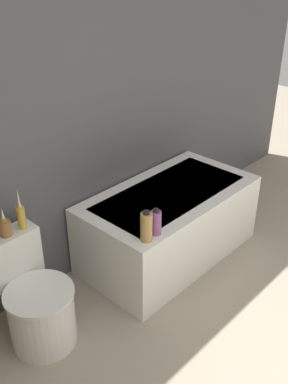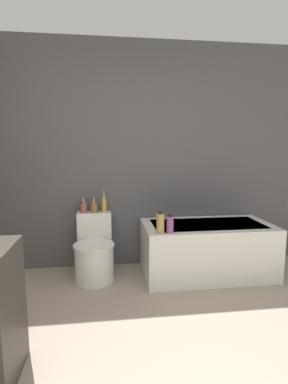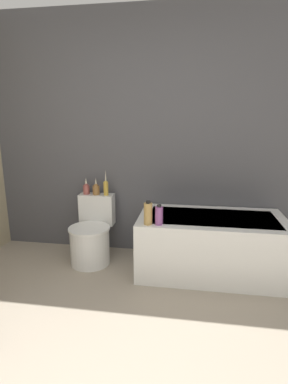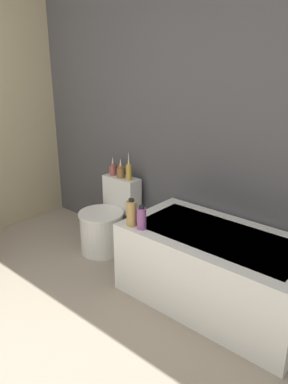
% 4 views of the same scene
% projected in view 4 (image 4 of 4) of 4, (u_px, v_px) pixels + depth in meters
% --- Properties ---
extents(wall_back_tiled, '(6.40, 0.06, 2.60)m').
position_uv_depth(wall_back_tiled, '(162.00, 114.00, 3.29)').
color(wall_back_tiled, '#4C4C51').
rests_on(wall_back_tiled, ground_plane).
extents(bathtub, '(1.40, 0.75, 0.57)m').
position_uv_depth(bathtub, '(216.00, 269.00, 2.80)').
color(bathtub, white).
rests_on(bathtub, ground).
extents(toilet, '(0.43, 0.58, 0.68)m').
position_uv_depth(toilet, '(107.00, 223.00, 3.60)').
color(toilet, white).
rests_on(toilet, ground).
extents(vase_gold, '(0.07, 0.07, 0.18)m').
position_uv_depth(vase_gold, '(113.00, 169.00, 3.66)').
color(vase_gold, '#994C47').
rests_on(vase_gold, toilet).
extents(vase_silver, '(0.08, 0.08, 0.19)m').
position_uv_depth(vase_silver, '(121.00, 171.00, 3.58)').
color(vase_silver, olive).
rests_on(vase_silver, toilet).
extents(vase_bronze, '(0.05, 0.05, 0.28)m').
position_uv_depth(vase_bronze, '(129.00, 171.00, 3.50)').
color(vase_bronze, gold).
rests_on(vase_bronze, toilet).
extents(shampoo_bottle_tall, '(0.08, 0.08, 0.22)m').
position_uv_depth(shampoo_bottle_tall, '(131.00, 213.00, 2.82)').
color(shampoo_bottle_tall, tan).
rests_on(shampoo_bottle_tall, bathtub).
extents(shampoo_bottle_short, '(0.07, 0.07, 0.18)m').
position_uv_depth(shampoo_bottle_short, '(142.00, 218.00, 2.77)').
color(shampoo_bottle_short, '#8C4C8C').
rests_on(shampoo_bottle_short, bathtub).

